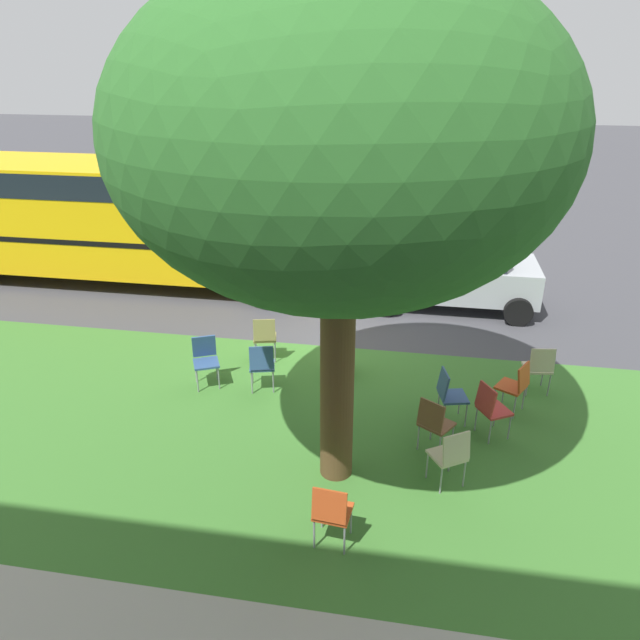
# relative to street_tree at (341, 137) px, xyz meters

# --- Properties ---
(ground) EXTENTS (80.00, 80.00, 0.00)m
(ground) POSITION_rel_street_tree_xyz_m (0.46, -3.93, -4.47)
(ground) COLOR #424247
(grass_verge) EXTENTS (48.00, 6.00, 0.01)m
(grass_verge) POSITION_rel_street_tree_xyz_m (0.46, -0.73, -4.46)
(grass_verge) COLOR #3D752D
(grass_verge) RESTS_ON ground
(street_tree) EXTENTS (5.01, 5.01, 6.34)m
(street_tree) POSITION_rel_street_tree_xyz_m (0.00, 0.00, 0.00)
(street_tree) COLOR brown
(street_tree) RESTS_ON ground
(chair_0) EXTENTS (0.50, 0.50, 0.88)m
(chair_0) POSITION_rel_street_tree_xyz_m (0.26, -2.79, -3.95)
(chair_0) COLOR olive
(chair_0) RESTS_ON ground
(chair_1) EXTENTS (0.57, 0.58, 0.88)m
(chair_1) POSITION_rel_street_tree_xyz_m (-1.30, -0.67, -3.95)
(chair_1) COLOR brown
(chair_1) RESTS_ON ground
(chair_2) EXTENTS (0.57, 0.58, 0.88)m
(chair_2) POSITION_rel_street_tree_xyz_m (-1.51, 0.04, -3.95)
(chair_2) COLOR beige
(chair_2) RESTS_ON ground
(chair_3) EXTENTS (0.46, 0.46, 0.88)m
(chair_3) POSITION_rel_street_tree_xyz_m (-0.14, 1.34, -3.95)
(chair_3) COLOR #C64C1E
(chair_3) RESTS_ON ground
(chair_4) EXTENTS (0.47, 0.48, 0.88)m
(chair_4) POSITION_rel_street_tree_xyz_m (-3.03, -2.62, -3.95)
(chair_4) COLOR beige
(chair_4) RESTS_ON ground
(chair_5) EXTENTS (0.57, 0.57, 0.88)m
(chair_5) POSITION_rel_street_tree_xyz_m (-2.58, -1.95, -3.95)
(chair_5) COLOR #C64C1E
(chair_5) RESTS_ON ground
(chair_6) EXTENTS (0.57, 0.57, 0.88)m
(chair_6) POSITION_rel_street_tree_xyz_m (-2.13, -1.21, -3.95)
(chair_6) COLOR #B7332D
(chair_6) RESTS_ON ground
(chair_7) EXTENTS (0.51, 0.50, 0.88)m
(chair_7) POSITION_rel_street_tree_xyz_m (-1.53, -1.51, -3.95)
(chair_7) COLOR #335184
(chair_7) RESTS_ON ground
(chair_8) EXTENTS (0.55, 0.56, 0.88)m
(chair_8) POSITION_rel_street_tree_xyz_m (2.56, -1.97, -3.95)
(chair_8) COLOR #335184
(chair_8) RESTS_ON ground
(chair_9) EXTENTS (0.50, 0.51, 0.88)m
(chair_9) POSITION_rel_street_tree_xyz_m (1.77, -2.97, -3.95)
(chair_9) COLOR olive
(chair_9) RESTS_ON ground
(chair_10) EXTENTS (0.51, 0.51, 0.88)m
(chair_10) POSITION_rel_street_tree_xyz_m (1.54, -1.92, -3.95)
(chair_10) COLOR #335184
(chair_10) RESTS_ON ground
(parked_car) EXTENTS (3.70, 1.92, 1.65)m
(parked_car) POSITION_rel_street_tree_xyz_m (-1.71, -6.27, -3.63)
(parked_car) COLOR #ADB2B7
(parked_car) RESTS_ON ground
(school_bus) EXTENTS (10.40, 2.80, 2.88)m
(school_bus) POSITION_rel_street_tree_xyz_m (6.20, -6.64, -2.71)
(school_bus) COLOR yellow
(school_bus) RESTS_ON ground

